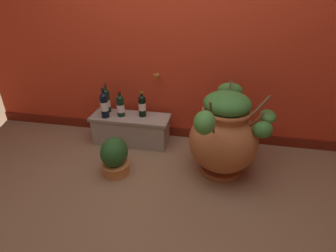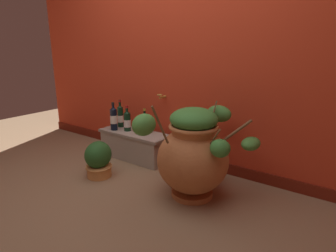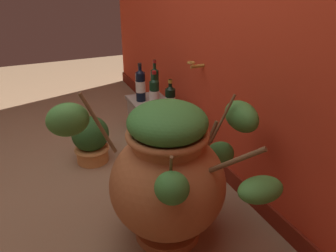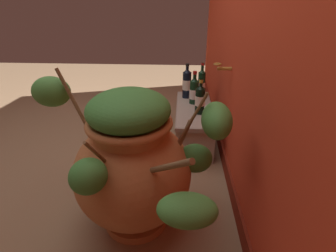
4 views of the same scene
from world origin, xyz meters
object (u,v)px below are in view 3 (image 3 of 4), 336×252
Objects in this scene: wine_bottle_left at (154,92)px; wine_bottle_back at (140,84)px; potted_shrub at (91,140)px; wine_bottle_middle at (155,82)px; wine_bottle_right at (170,100)px; terracotta_urn at (169,174)px.

wine_bottle_back reaches higher than wine_bottle_left.
potted_shrub is at bearing -60.63° from wine_bottle_back.
wine_bottle_middle reaches higher than wine_bottle_right.
wine_bottle_back is (0.03, -0.14, 0.01)m from wine_bottle_middle.
potted_shrub is at bearing -77.02° from wine_bottle_left.
wine_bottle_left is at bearing 22.95° from wine_bottle_back.
terracotta_urn is 1.25m from wine_bottle_back.
terracotta_urn is 3.45× the size of wine_bottle_left.
wine_bottle_right is 0.78× the size of potted_shrub.
terracotta_urn is 0.98m from potted_shrub.
wine_bottle_left is 0.62m from potted_shrub.
wine_bottle_left is (-1.06, 0.34, 0.04)m from terracotta_urn.
wine_bottle_middle is (-0.18, 0.07, 0.01)m from wine_bottle_left.
wine_bottle_right is 0.39m from wine_bottle_back.
wine_bottle_right is 0.87× the size of wine_bottle_back.
wine_bottle_left is 0.89× the size of wine_bottle_middle.
terracotta_urn is at bearing -12.83° from wine_bottle_back.
terracotta_urn is 1.31m from wine_bottle_middle.
potted_shrub is (-0.10, -0.59, -0.26)m from wine_bottle_right.
potted_shrub is (0.13, -0.55, -0.25)m from wine_bottle_left.
wine_bottle_back is (-0.37, -0.10, 0.02)m from wine_bottle_right.
wine_bottle_left is 0.16m from wine_bottle_back.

